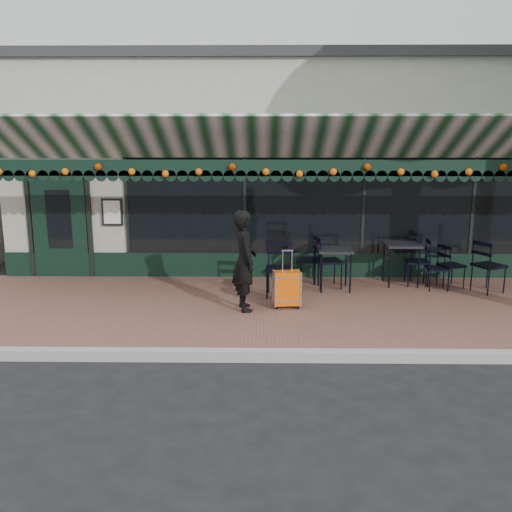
{
  "coord_description": "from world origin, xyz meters",
  "views": [
    {
      "loc": [
        -0.62,
        -6.96,
        2.92
      ],
      "look_at": [
        -0.74,
        1.6,
        1.09
      ],
      "focal_mm": 38.0,
      "sensor_mm": 36.0,
      "label": 1
    }
  ],
  "objects_px": {
    "cafe_table_b": "(335,253)",
    "chair_a_right": "(451,266)",
    "chair_a_front": "(438,269)",
    "chair_b_front": "(279,269)",
    "woman": "(244,261)",
    "chair_a_extra": "(489,266)",
    "suitcase": "(287,289)",
    "chair_b_right": "(328,262)",
    "cafe_table_a": "(402,248)",
    "chair_a_left": "(417,262)",
    "chair_b_left": "(308,261)"
  },
  "relations": [
    {
      "from": "cafe_table_a",
      "to": "chair_b_front",
      "type": "relative_size",
      "value": 0.82
    },
    {
      "from": "chair_a_front",
      "to": "chair_b_front",
      "type": "height_order",
      "value": "chair_b_front"
    },
    {
      "from": "suitcase",
      "to": "chair_a_right",
      "type": "relative_size",
      "value": 1.16
    },
    {
      "from": "suitcase",
      "to": "chair_a_left",
      "type": "height_order",
      "value": "suitcase"
    },
    {
      "from": "chair_b_left",
      "to": "chair_b_front",
      "type": "relative_size",
      "value": 0.85
    },
    {
      "from": "suitcase",
      "to": "chair_a_extra",
      "type": "relative_size",
      "value": 1.0
    },
    {
      "from": "chair_a_right",
      "to": "cafe_table_b",
      "type": "bearing_deg",
      "value": 74.57
    },
    {
      "from": "suitcase",
      "to": "cafe_table_a",
      "type": "xyz_separation_m",
      "value": [
        2.29,
        1.57,
        0.4
      ]
    },
    {
      "from": "cafe_table_b",
      "to": "chair_b_right",
      "type": "height_order",
      "value": "chair_b_right"
    },
    {
      "from": "chair_a_left",
      "to": "chair_a_extra",
      "type": "distance_m",
      "value": 1.29
    },
    {
      "from": "chair_a_right",
      "to": "chair_a_extra",
      "type": "height_order",
      "value": "chair_a_extra"
    },
    {
      "from": "chair_a_right",
      "to": "chair_a_extra",
      "type": "xyz_separation_m",
      "value": [
        0.59,
        -0.31,
        0.07
      ]
    },
    {
      "from": "cafe_table_b",
      "to": "woman",
      "type": "bearing_deg",
      "value": -142.21
    },
    {
      "from": "chair_a_front",
      "to": "chair_b_left",
      "type": "bearing_deg",
      "value": 170.93
    },
    {
      "from": "woman",
      "to": "chair_b_front",
      "type": "xyz_separation_m",
      "value": [
        0.6,
        0.79,
        -0.34
      ]
    },
    {
      "from": "cafe_table_b",
      "to": "chair_b_right",
      "type": "xyz_separation_m",
      "value": [
        -0.1,
        0.16,
        -0.2
      ]
    },
    {
      "from": "woman",
      "to": "chair_b_right",
      "type": "xyz_separation_m",
      "value": [
        1.55,
        1.44,
        -0.34
      ]
    },
    {
      "from": "cafe_table_a",
      "to": "chair_a_left",
      "type": "relative_size",
      "value": 0.9
    },
    {
      "from": "cafe_table_a",
      "to": "chair_a_front",
      "type": "height_order",
      "value": "cafe_table_a"
    },
    {
      "from": "chair_b_front",
      "to": "cafe_table_a",
      "type": "bearing_deg",
      "value": 24.24
    },
    {
      "from": "cafe_table_b",
      "to": "chair_a_left",
      "type": "xyz_separation_m",
      "value": [
        1.66,
        0.36,
        -0.25
      ]
    },
    {
      "from": "cafe_table_a",
      "to": "chair_a_right",
      "type": "height_order",
      "value": "chair_a_right"
    },
    {
      "from": "chair_a_front",
      "to": "chair_a_extra",
      "type": "height_order",
      "value": "chair_a_extra"
    },
    {
      "from": "chair_a_extra",
      "to": "woman",
      "type": "bearing_deg",
      "value": 79.03
    },
    {
      "from": "chair_b_front",
      "to": "suitcase",
      "type": "bearing_deg",
      "value": -76.51
    },
    {
      "from": "suitcase",
      "to": "chair_a_left",
      "type": "relative_size",
      "value": 1.08
    },
    {
      "from": "chair_a_left",
      "to": "chair_a_right",
      "type": "height_order",
      "value": "chair_a_left"
    },
    {
      "from": "cafe_table_b",
      "to": "chair_a_right",
      "type": "distance_m",
      "value": 2.29
    },
    {
      "from": "cafe_table_b",
      "to": "chair_a_left",
      "type": "distance_m",
      "value": 1.72
    },
    {
      "from": "chair_a_right",
      "to": "cafe_table_a",
      "type": "bearing_deg",
      "value": 56.76
    },
    {
      "from": "woman",
      "to": "chair_a_right",
      "type": "distance_m",
      "value": 4.2
    },
    {
      "from": "cafe_table_a",
      "to": "chair_b_right",
      "type": "distance_m",
      "value": 1.49
    },
    {
      "from": "chair_a_right",
      "to": "chair_a_front",
      "type": "xyz_separation_m",
      "value": [
        -0.31,
        -0.17,
        -0.02
      ]
    },
    {
      "from": "cafe_table_a",
      "to": "chair_b_right",
      "type": "bearing_deg",
      "value": -170.86
    },
    {
      "from": "chair_a_left",
      "to": "chair_b_right",
      "type": "distance_m",
      "value": 1.77
    },
    {
      "from": "chair_a_extra",
      "to": "chair_b_right",
      "type": "height_order",
      "value": "chair_b_right"
    },
    {
      "from": "suitcase",
      "to": "chair_a_left",
      "type": "xyz_separation_m",
      "value": [
        2.6,
        1.54,
        0.13
      ]
    },
    {
      "from": "cafe_table_a",
      "to": "chair_a_right",
      "type": "bearing_deg",
      "value": -13.38
    },
    {
      "from": "chair_a_front",
      "to": "chair_a_extra",
      "type": "xyz_separation_m",
      "value": [
        0.9,
        -0.13,
        0.09
      ]
    },
    {
      "from": "chair_a_front",
      "to": "chair_a_extra",
      "type": "relative_size",
      "value": 0.82
    },
    {
      "from": "chair_b_left",
      "to": "chair_b_right",
      "type": "distance_m",
      "value": 0.53
    },
    {
      "from": "cafe_table_a",
      "to": "chair_b_left",
      "type": "height_order",
      "value": "chair_b_left"
    },
    {
      "from": "suitcase",
      "to": "chair_b_right",
      "type": "xyz_separation_m",
      "value": [
        0.84,
        1.34,
        0.17
      ]
    },
    {
      "from": "chair_b_left",
      "to": "chair_b_right",
      "type": "height_order",
      "value": "chair_b_right"
    },
    {
      "from": "suitcase",
      "to": "cafe_table_b",
      "type": "distance_m",
      "value": 1.56
    },
    {
      "from": "chair_a_left",
      "to": "chair_a_extra",
      "type": "xyz_separation_m",
      "value": [
        1.19,
        -0.49,
        0.04
      ]
    },
    {
      "from": "chair_a_left",
      "to": "chair_a_right",
      "type": "relative_size",
      "value": 1.07
    },
    {
      "from": "chair_a_extra",
      "to": "chair_b_right",
      "type": "distance_m",
      "value": 2.97
    },
    {
      "from": "woman",
      "to": "chair_a_right",
      "type": "bearing_deg",
      "value": -83.14
    },
    {
      "from": "woman",
      "to": "chair_a_extra",
      "type": "relative_size",
      "value": 1.7
    }
  ]
}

